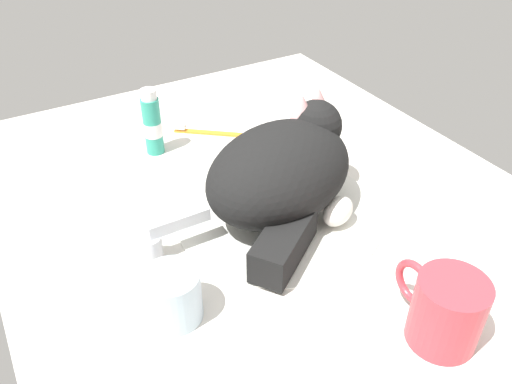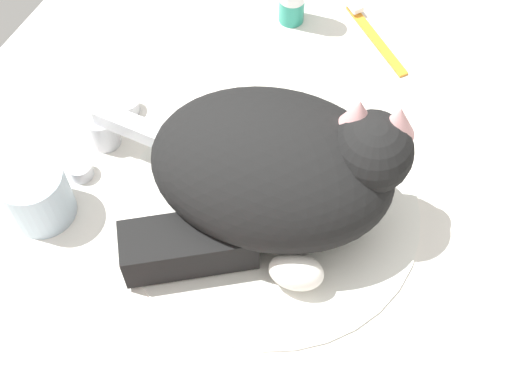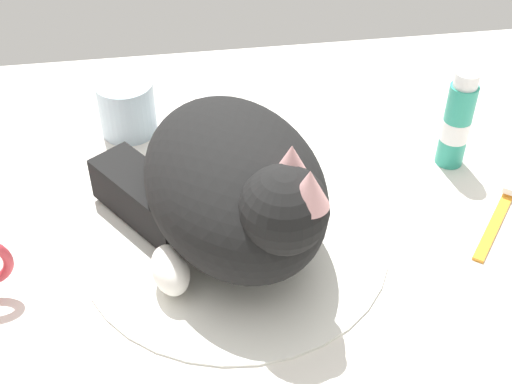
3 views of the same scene
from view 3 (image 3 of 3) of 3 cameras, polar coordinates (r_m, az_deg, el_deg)
name	(u,v)px [view 3 (image 3 of 3)]	position (r cm, az deg, el deg)	size (l,w,h in cm)	color
ground_plane	(236,250)	(76.62, -1.66, -4.76)	(110.00, 82.50, 3.00)	silver
sink_basin	(235,238)	(75.34, -1.68, -3.79)	(32.66, 32.66, 0.62)	silver
faucet	(216,115)	(89.05, -3.29, 6.24)	(13.05, 10.91, 6.38)	silver
cat	(233,188)	(69.65, -1.87, 0.30)	(26.53, 28.09, 16.52)	black
rinse_cup	(127,108)	(90.63, -10.44, 6.77)	(7.13, 7.13, 7.04)	silver
toothpaste_bottle	(457,122)	(85.71, 16.01, 5.46)	(3.38, 3.38, 12.56)	teal
toothbrush	(498,215)	(82.19, 19.09, -1.79)	(9.42, 11.38, 1.60)	orange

